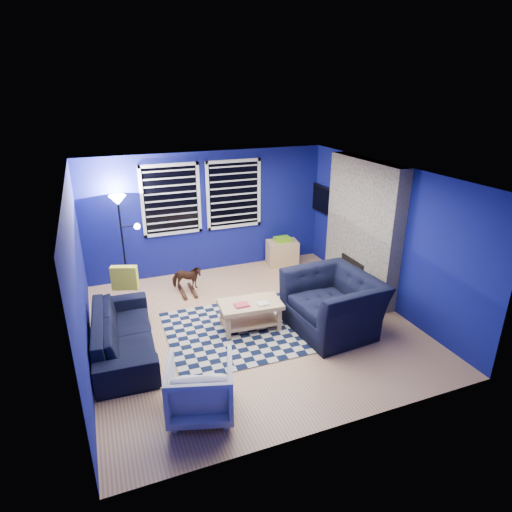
{
  "coord_description": "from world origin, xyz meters",
  "views": [
    {
      "loc": [
        -2.17,
        -5.77,
        3.68
      ],
      "look_at": [
        0.2,
        0.3,
        1.08
      ],
      "focal_mm": 30.0,
      "sensor_mm": 36.0,
      "label": 1
    }
  ],
  "objects_px": {
    "armchair_big": "(333,303)",
    "floor_lamp": "(120,213)",
    "rocking_horse": "(187,278)",
    "sofa": "(123,333)",
    "tv": "(325,201)",
    "cabinet": "(282,252)",
    "armchair_bent": "(201,388)",
    "coffee_table": "(250,310)"
  },
  "relations": [
    {
      "from": "armchair_bent",
      "to": "cabinet",
      "type": "xyz_separation_m",
      "value": [
        2.83,
        3.86,
        -0.08
      ]
    },
    {
      "from": "tv",
      "to": "sofa",
      "type": "bearing_deg",
      "value": -155.57
    },
    {
      "from": "armchair_big",
      "to": "floor_lamp",
      "type": "distance_m",
      "value": 4.17
    },
    {
      "from": "armchair_big",
      "to": "cabinet",
      "type": "bearing_deg",
      "value": 167.74
    },
    {
      "from": "tv",
      "to": "rocking_horse",
      "type": "relative_size",
      "value": 1.76
    },
    {
      "from": "tv",
      "to": "cabinet",
      "type": "relative_size",
      "value": 1.41
    },
    {
      "from": "tv",
      "to": "armchair_big",
      "type": "bearing_deg",
      "value": -116.26
    },
    {
      "from": "rocking_horse",
      "to": "cabinet",
      "type": "xyz_separation_m",
      "value": [
        2.27,
        0.63,
        -0.03
      ]
    },
    {
      "from": "sofa",
      "to": "armchair_big",
      "type": "height_order",
      "value": "armchair_big"
    },
    {
      "from": "tv",
      "to": "cabinet",
      "type": "bearing_deg",
      "value": 169.8
    },
    {
      "from": "armchair_bent",
      "to": "tv",
      "type": "bearing_deg",
      "value": -118.6
    },
    {
      "from": "tv",
      "to": "rocking_horse",
      "type": "bearing_deg",
      "value": -171.64
    },
    {
      "from": "tv",
      "to": "floor_lamp",
      "type": "xyz_separation_m",
      "value": [
        -4.19,
        0.22,
        0.1
      ]
    },
    {
      "from": "sofa",
      "to": "cabinet",
      "type": "bearing_deg",
      "value": -55.48
    },
    {
      "from": "coffee_table",
      "to": "cabinet",
      "type": "height_order",
      "value": "cabinet"
    },
    {
      "from": "tv",
      "to": "rocking_horse",
      "type": "height_order",
      "value": "tv"
    },
    {
      "from": "cabinet",
      "to": "armchair_big",
      "type": "bearing_deg",
      "value": -88.76
    },
    {
      "from": "cabinet",
      "to": "coffee_table",
      "type": "bearing_deg",
      "value": -116.35
    },
    {
      "from": "armchair_big",
      "to": "rocking_horse",
      "type": "xyz_separation_m",
      "value": [
        -1.9,
        2.12,
        -0.15
      ]
    },
    {
      "from": "sofa",
      "to": "armchair_bent",
      "type": "relative_size",
      "value": 2.69
    },
    {
      "from": "rocking_horse",
      "to": "floor_lamp",
      "type": "height_order",
      "value": "floor_lamp"
    },
    {
      "from": "sofa",
      "to": "tv",
      "type": "bearing_deg",
      "value": -62.66
    },
    {
      "from": "armchair_big",
      "to": "armchair_bent",
      "type": "distance_m",
      "value": 2.7
    },
    {
      "from": "cabinet",
      "to": "armchair_bent",
      "type": "bearing_deg",
      "value": -117.35
    },
    {
      "from": "armchair_big",
      "to": "floor_lamp",
      "type": "height_order",
      "value": "floor_lamp"
    },
    {
      "from": "sofa",
      "to": "cabinet",
      "type": "xyz_separation_m",
      "value": [
        3.56,
        2.19,
        -0.03
      ]
    },
    {
      "from": "sofa",
      "to": "armchair_big",
      "type": "relative_size",
      "value": 1.51
    },
    {
      "from": "tv",
      "to": "armchair_big",
      "type": "distance_m",
      "value": 3.03
    },
    {
      "from": "tv",
      "to": "floor_lamp",
      "type": "height_order",
      "value": "floor_lamp"
    },
    {
      "from": "rocking_horse",
      "to": "coffee_table",
      "type": "height_order",
      "value": "rocking_horse"
    },
    {
      "from": "tv",
      "to": "sofa",
      "type": "height_order",
      "value": "tv"
    },
    {
      "from": "sofa",
      "to": "cabinet",
      "type": "distance_m",
      "value": 4.18
    },
    {
      "from": "rocking_horse",
      "to": "cabinet",
      "type": "relative_size",
      "value": 0.8
    },
    {
      "from": "sofa",
      "to": "coffee_table",
      "type": "distance_m",
      "value": 1.96
    },
    {
      "from": "tv",
      "to": "sofa",
      "type": "xyz_separation_m",
      "value": [
        -4.47,
        -2.03,
        -1.09
      ]
    },
    {
      "from": "sofa",
      "to": "rocking_horse",
      "type": "distance_m",
      "value": 2.03
    },
    {
      "from": "rocking_horse",
      "to": "coffee_table",
      "type": "distance_m",
      "value": 1.77
    },
    {
      "from": "floor_lamp",
      "to": "sofa",
      "type": "bearing_deg",
      "value": -97.16
    },
    {
      "from": "rocking_horse",
      "to": "floor_lamp",
      "type": "xyz_separation_m",
      "value": [
        -1.01,
        0.69,
        1.19
      ]
    },
    {
      "from": "sofa",
      "to": "armchair_bent",
      "type": "distance_m",
      "value": 1.82
    },
    {
      "from": "armchair_bent",
      "to": "rocking_horse",
      "type": "height_order",
      "value": "armchair_bent"
    },
    {
      "from": "armchair_bent",
      "to": "rocking_horse",
      "type": "xyz_separation_m",
      "value": [
        0.56,
        3.23,
        -0.05
      ]
    }
  ]
}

